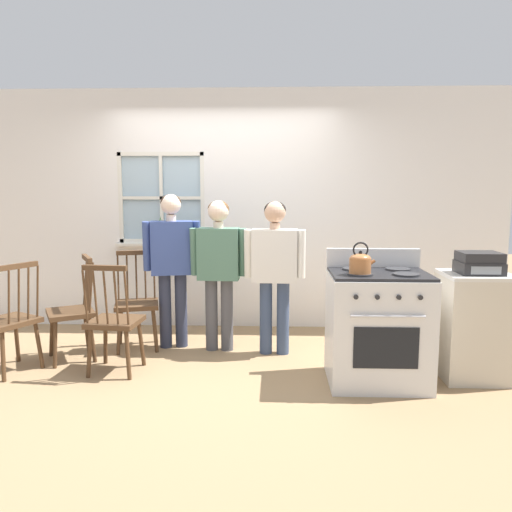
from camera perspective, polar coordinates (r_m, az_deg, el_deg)
The scene contains 14 objects.
ground_plane at distance 4.61m, azimuth -5.23°, elevation -12.57°, with size 16.00×16.00×0.00m, color #937551.
wall_back at distance 5.72m, azimuth -3.31°, elevation 5.16°, with size 6.40×0.16×2.70m.
chair_by_window at distance 4.99m, azimuth -20.20°, elevation -6.06°, with size 0.55×0.56×0.97m.
chair_near_wall at distance 5.16m, azimuth -13.47°, elevation -5.36°, with size 0.51×0.49×0.97m.
chair_center_cluster at distance 4.86m, azimuth -26.29°, elevation -6.76°, with size 0.55×0.56×0.97m.
chair_near_stove at distance 4.52m, azimuth -15.91°, elevation -7.30°, with size 0.45×0.44×0.97m.
person_elderly_left at distance 5.03m, azimuth -9.58°, elevation 0.03°, with size 0.57×0.29×1.54m.
person_teen_center at distance 4.88m, azimuth -4.28°, elevation -0.52°, with size 0.56×0.23×1.48m.
person_adult_right at distance 4.76m, azimuth 2.15°, elevation -0.71°, with size 0.59×0.23×1.48m.
stove at distance 4.26m, azimuth 13.72°, elevation -7.82°, with size 0.80×0.68×1.08m.
kettle at distance 3.99m, azimuth 11.84°, elevation -0.72°, with size 0.21×0.17×0.25m.
potted_plant at distance 5.77m, azimuth -10.90°, elevation 2.27°, with size 0.15×0.15×0.33m.
side_counter at distance 4.62m, azimuth 23.68°, elevation -7.32°, with size 0.55×0.50×0.90m.
stereo at distance 4.50m, azimuth 24.15°, elevation -0.75°, with size 0.34×0.29×0.18m.
Camera 1 is at (0.57, -4.29, 1.60)m, focal length 35.00 mm.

